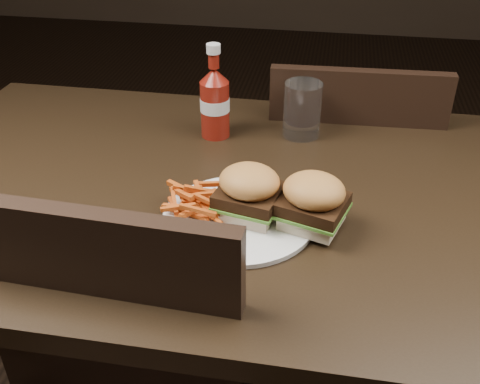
% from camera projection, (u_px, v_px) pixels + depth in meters
% --- Properties ---
extents(dining_table, '(1.20, 0.80, 0.04)m').
position_uv_depth(dining_table, '(199.00, 192.00, 1.06)').
color(dining_table, black).
rests_on(dining_table, ground).
extents(chair_far, '(0.43, 0.43, 0.04)m').
position_uv_depth(chair_far, '(341.00, 196.00, 1.60)').
color(chair_far, black).
rests_on(chair_far, ground).
extents(plate, '(0.26, 0.26, 0.01)m').
position_uv_depth(plate, '(239.00, 218.00, 0.95)').
color(plate, white).
rests_on(plate, dining_table).
extents(sandwich_half_a, '(0.11, 0.10, 0.02)m').
position_uv_depth(sandwich_half_a, '(249.00, 208.00, 0.94)').
color(sandwich_half_a, '#F8DEBF').
rests_on(sandwich_half_a, plate).
extents(sandwich_half_b, '(0.11, 0.11, 0.02)m').
position_uv_depth(sandwich_half_b, '(312.00, 218.00, 0.92)').
color(sandwich_half_b, beige).
rests_on(sandwich_half_b, plate).
extents(fries_pile, '(0.14, 0.14, 0.04)m').
position_uv_depth(fries_pile, '(201.00, 199.00, 0.95)').
color(fries_pile, '#C05304').
rests_on(fries_pile, plate).
extents(ketchup_bottle, '(0.06, 0.06, 0.12)m').
position_uv_depth(ketchup_bottle, '(215.00, 110.00, 1.18)').
color(ketchup_bottle, maroon).
rests_on(ketchup_bottle, dining_table).
extents(tumbler, '(0.09, 0.09, 0.12)m').
position_uv_depth(tumbler, '(302.00, 111.00, 1.19)').
color(tumbler, white).
rests_on(tumbler, dining_table).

